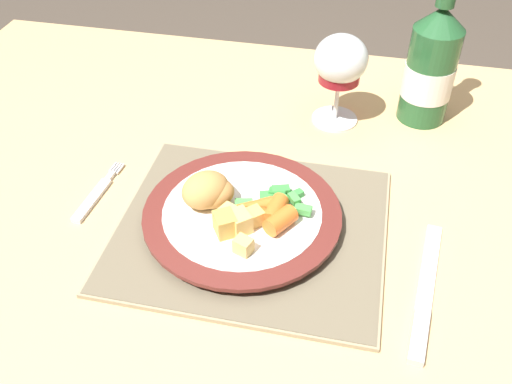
{
  "coord_description": "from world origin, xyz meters",
  "views": [
    {
      "loc": [
        0.1,
        -0.57,
        1.26
      ],
      "look_at": [
        -0.01,
        -0.04,
        0.78
      ],
      "focal_mm": 40.0,
      "sensor_mm": 36.0,
      "label": 1
    }
  ],
  "objects_px": {
    "dinner_plate": "(242,216)",
    "bottle": "(431,65)",
    "dining_table": "(270,245)",
    "wine_glass": "(340,64)",
    "fork": "(96,195)",
    "table_knife": "(424,300)"
  },
  "relations": [
    {
      "from": "dinner_plate",
      "to": "fork",
      "type": "relative_size",
      "value": 1.99
    },
    {
      "from": "fork",
      "to": "wine_glass",
      "type": "relative_size",
      "value": 0.87
    },
    {
      "from": "dining_table",
      "to": "bottle",
      "type": "xyz_separation_m",
      "value": [
        0.2,
        0.25,
        0.19
      ]
    },
    {
      "from": "table_knife",
      "to": "wine_glass",
      "type": "bearing_deg",
      "value": 112.04
    },
    {
      "from": "dinner_plate",
      "to": "wine_glass",
      "type": "relative_size",
      "value": 1.73
    },
    {
      "from": "dinner_plate",
      "to": "bottle",
      "type": "height_order",
      "value": "bottle"
    },
    {
      "from": "fork",
      "to": "bottle",
      "type": "height_order",
      "value": "bottle"
    },
    {
      "from": "dinner_plate",
      "to": "table_knife",
      "type": "distance_m",
      "value": 0.24
    },
    {
      "from": "bottle",
      "to": "dining_table",
      "type": "bearing_deg",
      "value": -128.62
    },
    {
      "from": "fork",
      "to": "bottle",
      "type": "distance_m",
      "value": 0.53
    },
    {
      "from": "dining_table",
      "to": "wine_glass",
      "type": "distance_m",
      "value": 0.29
    },
    {
      "from": "dinner_plate",
      "to": "wine_glass",
      "type": "distance_m",
      "value": 0.3
    },
    {
      "from": "dinner_plate",
      "to": "wine_glass",
      "type": "height_order",
      "value": "wine_glass"
    },
    {
      "from": "dining_table",
      "to": "fork",
      "type": "relative_size",
      "value": 10.09
    },
    {
      "from": "dinner_plate",
      "to": "bottle",
      "type": "distance_m",
      "value": 0.39
    },
    {
      "from": "dinner_plate",
      "to": "fork",
      "type": "bearing_deg",
      "value": 176.9
    },
    {
      "from": "dinner_plate",
      "to": "fork",
      "type": "distance_m",
      "value": 0.21
    },
    {
      "from": "fork",
      "to": "wine_glass",
      "type": "height_order",
      "value": "wine_glass"
    },
    {
      "from": "dinner_plate",
      "to": "wine_glass",
      "type": "xyz_separation_m",
      "value": [
        0.09,
        0.27,
        0.08
      ]
    },
    {
      "from": "fork",
      "to": "table_knife",
      "type": "distance_m",
      "value": 0.45
    },
    {
      "from": "dinner_plate",
      "to": "bottle",
      "type": "xyz_separation_m",
      "value": [
        0.23,
        0.31,
        0.08
      ]
    },
    {
      "from": "dining_table",
      "to": "table_knife",
      "type": "distance_m",
      "value": 0.26
    }
  ]
}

